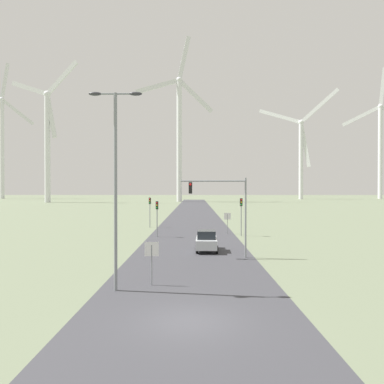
{
  "coord_description": "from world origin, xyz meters",
  "views": [
    {
      "loc": [
        0.22,
        -15.47,
        5.49
      ],
      "look_at": [
        0.0,
        16.18,
        5.19
      ],
      "focal_mm": 35.0,
      "sensor_mm": 36.0,
      "label": 1
    }
  ],
  "objects": [
    {
      "name": "ground_plane",
      "position": [
        0.0,
        0.0,
        0.0
      ],
      "size": [
        600.0,
        600.0,
        0.0
      ],
      "primitive_type": "plane",
      "color": "#667056"
    },
    {
      "name": "stop_sign_far",
      "position": [
        4.18,
        29.67,
        1.78
      ],
      "size": [
        0.81,
        0.07,
        2.55
      ],
      "color": "gray",
      "rests_on": "ground"
    },
    {
      "name": "road_surface",
      "position": [
        0.0,
        48.0,
        0.0
      ],
      "size": [
        10.0,
        240.0,
        0.01
      ],
      "color": "#38383D",
      "rests_on": "ground"
    },
    {
      "name": "traffic_light_post_near_left",
      "position": [
        -4.03,
        26.74,
        2.96
      ],
      "size": [
        0.28,
        0.34,
        4.04
      ],
      "color": "gray",
      "rests_on": "ground"
    },
    {
      "name": "traffic_light_mast_overhead",
      "position": [
        2.48,
        14.08,
        4.55
      ],
      "size": [
        5.21,
        0.34,
        6.34
      ],
      "color": "gray",
      "rests_on": "ground"
    },
    {
      "name": "streetlamp",
      "position": [
        -4.02,
        4.53,
        6.59
      ],
      "size": [
        2.87,
        0.32,
        10.66
      ],
      "color": "gray",
      "rests_on": "ground"
    },
    {
      "name": "wind_turbine_left",
      "position": [
        -57.55,
        130.91,
        26.23
      ],
      "size": [
        29.54,
        8.83,
        54.66
      ],
      "color": "silver",
      "rests_on": "ground"
    },
    {
      "name": "wind_turbine_far_left",
      "position": [
        -104.2,
        186.6,
        32.57
      ],
      "size": [
        34.08,
        10.22,
        73.74
      ],
      "color": "silver",
      "rests_on": "ground"
    },
    {
      "name": "wind_turbine_right",
      "position": [
        54.85,
        176.73,
        25.45
      ],
      "size": [
        36.44,
        18.66,
        55.02
      ],
      "color": "silver",
      "rests_on": "ground"
    },
    {
      "name": "stop_sign_near",
      "position": [
        -2.22,
        5.68,
        1.71
      ],
      "size": [
        0.81,
        0.07,
        2.45
      ],
      "color": "gray",
      "rests_on": "ground"
    },
    {
      "name": "traffic_light_post_mid_left",
      "position": [
        -6.07,
        36.96,
        3.08
      ],
      "size": [
        0.28,
        0.33,
        4.21
      ],
      "color": "gray",
      "rests_on": "ground"
    },
    {
      "name": "car_approaching",
      "position": [
        1.26,
        17.28,
        0.91
      ],
      "size": [
        1.93,
        4.15,
        1.83
      ],
      "color": "#B7BCC1",
      "rests_on": "ground"
    },
    {
      "name": "wind_turbine_far_right",
      "position": [
        99.82,
        185.72,
        30.41
      ],
      "size": [
        33.38,
        15.93,
        70.12
      ],
      "color": "silver",
      "rests_on": "ground"
    },
    {
      "name": "wind_turbine_center",
      "position": [
        -6.17,
        140.51,
        30.73
      ],
      "size": [
        32.23,
        6.14,
        69.18
      ],
      "color": "silver",
      "rests_on": "ground"
    },
    {
      "name": "traffic_light_post_near_right",
      "position": [
        5.61,
        27.75,
        3.18
      ],
      "size": [
        0.28,
        0.34,
        4.36
      ],
      "color": "gray",
      "rests_on": "ground"
    }
  ]
}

